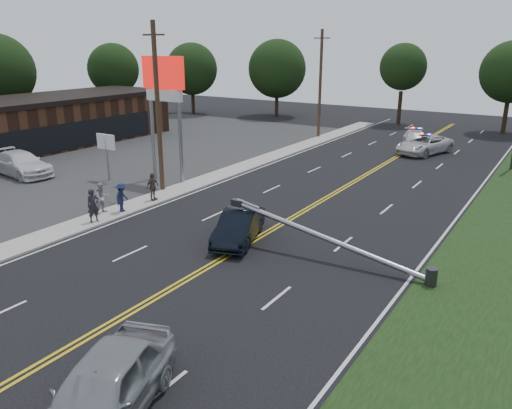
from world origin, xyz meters
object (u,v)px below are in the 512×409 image
Objects in this scene: small_sign at (106,146)px; utility_pole_mid at (158,108)px; utility_pole_far at (320,84)px; bystander_a at (93,205)px; pylon_sign at (164,89)px; emergency_b at (415,139)px; crashed_sedan at (239,226)px; bystander_b at (102,198)px; emergency_a at (424,145)px; bystander_c at (122,197)px; bystander_d at (153,187)px; parked_car at (21,164)px; waiting_sedan at (104,390)px; fallen_streetlight at (336,242)px.

utility_pole_mid is at bearing 0.00° from small_sign.
utility_pole_far reaches higher than bystander_a.
pylon_sign is 1.70× the size of emergency_b.
crashed_sedan is at bearing -57.26° from bystander_a.
small_sign is 0.31× the size of utility_pole_far.
crashed_sedan is 8.25m from bystander_b.
utility_pole_mid is 23.02m from emergency_a.
emergency_a is (10.67, 19.93, -4.32)m from utility_pole_mid.
emergency_b is 28.14m from bystander_c.
small_sign is 14.20m from crashed_sedan.
emergency_a is at bearing 52.18° from small_sign.
emergency_a is 23.91m from bystander_d.
emergency_a is 3.21× the size of bystander_a.
emergency_a is at bearing 66.09° from crashed_sedan.
utility_pole_mid is 6.09× the size of bystander_b.
parked_car is 1.19× the size of emergency_b.
crashed_sedan is 0.79× the size of emergency_a.
utility_pole_mid is 5.85× the size of bystander_a.
utility_pole_mid is 1.00× the size of utility_pole_far.
waiting_sedan is 0.90× the size of parked_car.
bystander_d is at bearing -95.17° from emergency_a.
small_sign is 22.68m from utility_pole_far.
small_sign is at bearing 35.62° from bystander_c.
crashed_sedan is at bearing -177.04° from fallen_streetlight.
utility_pole_mid reaches higher than small_sign.
small_sign reaches higher than parked_car.
emergency_b is (13.99, 22.60, -1.65)m from small_sign.
waiting_sedan is at bearing -41.83° from small_sign.
bystander_b is (1.75, -7.07, -5.06)m from pylon_sign.
bystander_a reaches higher than emergency_a.
utility_pole_mid is 6.37× the size of bystander_c.
utility_pole_far is 27.04m from parked_car.
utility_pole_far reaches higher than pylon_sign.
fallen_streetlight is 26.93m from emergency_b.
emergency_b is at bearing -20.53° from bystander_d.
utility_pole_far is 39.74m from waiting_sedan.
crashed_sedan is 7.75m from bystander_a.
pylon_sign is 2.55m from utility_pole_mid.
utility_pole_far is 2.12× the size of emergency_b.
pylon_sign is 22.86m from waiting_sedan.
bystander_a reaches higher than waiting_sedan.
bystander_a is (1.17, -6.27, -4.11)m from utility_pole_mid.
small_sign is at bearing 180.00° from utility_pole_mid.
utility_pole_far is 27.98m from crashed_sedan.
emergency_a is 26.09m from bystander_c.
bystander_d is (1.11, -1.98, -4.16)m from utility_pole_mid.
crashed_sedan is 2.77× the size of bystander_c.
bystander_d is (12.05, 0.37, 0.12)m from parked_car.
pylon_sign is at bearing 123.02° from utility_pole_mid.
parked_car is at bearing 176.13° from fallen_streetlight.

